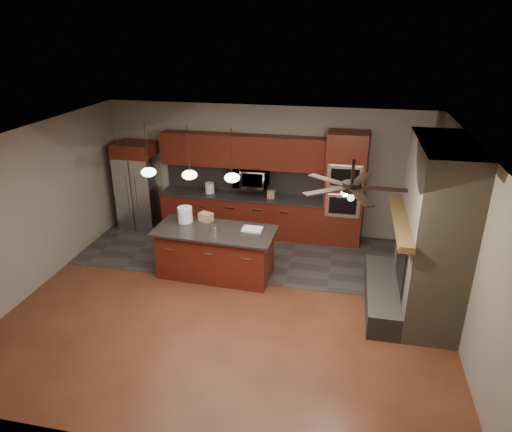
% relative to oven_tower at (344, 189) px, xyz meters
% --- Properties ---
extents(ground, '(7.00, 7.00, 0.00)m').
position_rel_oven_tower_xyz_m(ground, '(-1.70, -2.69, -1.19)').
color(ground, brown).
rests_on(ground, ground).
extents(ceiling, '(7.00, 6.00, 0.02)m').
position_rel_oven_tower_xyz_m(ceiling, '(-1.70, -2.69, 1.61)').
color(ceiling, white).
rests_on(ceiling, back_wall).
extents(back_wall, '(7.00, 0.02, 2.80)m').
position_rel_oven_tower_xyz_m(back_wall, '(-1.70, 0.31, 0.21)').
color(back_wall, gray).
rests_on(back_wall, ground).
extents(right_wall, '(0.02, 6.00, 2.80)m').
position_rel_oven_tower_xyz_m(right_wall, '(1.80, -2.69, 0.21)').
color(right_wall, gray).
rests_on(right_wall, ground).
extents(left_wall, '(0.02, 6.00, 2.80)m').
position_rel_oven_tower_xyz_m(left_wall, '(-5.20, -2.69, 0.21)').
color(left_wall, gray).
rests_on(left_wall, ground).
extents(slate_tile_patch, '(7.00, 2.40, 0.01)m').
position_rel_oven_tower_xyz_m(slate_tile_patch, '(-1.70, -0.89, -1.19)').
color(slate_tile_patch, '#353230').
rests_on(slate_tile_patch, ground).
extents(fireplace_column, '(1.30, 2.10, 2.80)m').
position_rel_oven_tower_xyz_m(fireplace_column, '(1.34, -2.29, 0.11)').
color(fireplace_column, '#796C56').
rests_on(fireplace_column, ground).
extents(back_cabinetry, '(3.59, 0.64, 2.20)m').
position_rel_oven_tower_xyz_m(back_cabinetry, '(-2.18, 0.05, -0.30)').
color(back_cabinetry, '#53190F').
rests_on(back_cabinetry, ground).
extents(oven_tower, '(0.80, 0.63, 2.38)m').
position_rel_oven_tower_xyz_m(oven_tower, '(0.00, 0.00, 0.00)').
color(oven_tower, '#53190F').
rests_on(oven_tower, ground).
extents(microwave, '(0.73, 0.41, 0.50)m').
position_rel_oven_tower_xyz_m(microwave, '(-1.98, 0.06, 0.11)').
color(microwave, silver).
rests_on(microwave, back_cabinetry).
extents(refrigerator, '(0.83, 0.75, 1.96)m').
position_rel_oven_tower_xyz_m(refrigerator, '(-4.55, -0.07, -0.21)').
color(refrigerator, silver).
rests_on(refrigerator, ground).
extents(kitchen_island, '(2.23, 1.10, 0.92)m').
position_rel_oven_tower_xyz_m(kitchen_island, '(-2.22, -1.90, -0.73)').
color(kitchen_island, '#53190F').
rests_on(kitchen_island, ground).
extents(white_bucket, '(0.29, 0.29, 0.29)m').
position_rel_oven_tower_xyz_m(white_bucket, '(-2.86, -1.66, -0.13)').
color(white_bucket, white).
rests_on(white_bucket, kitchen_island).
extents(paint_can, '(0.21, 0.21, 0.10)m').
position_rel_oven_tower_xyz_m(paint_can, '(-2.22, -1.94, -0.22)').
color(paint_can, '#A6A5AA').
rests_on(paint_can, kitchen_island).
extents(paint_tray, '(0.36, 0.26, 0.04)m').
position_rel_oven_tower_xyz_m(paint_tray, '(-1.56, -1.77, -0.25)').
color(paint_tray, white).
rests_on(paint_tray, kitchen_island).
extents(cardboard_box, '(0.29, 0.24, 0.15)m').
position_rel_oven_tower_xyz_m(cardboard_box, '(-2.50, -1.53, -0.19)').
color(cardboard_box, tan).
rests_on(cardboard_box, kitchen_island).
extents(counter_bucket, '(0.25, 0.25, 0.23)m').
position_rel_oven_tower_xyz_m(counter_bucket, '(-2.89, 0.01, -0.18)').
color(counter_bucket, silver).
rests_on(counter_bucket, back_cabinetry).
extents(counter_box, '(0.17, 0.13, 0.17)m').
position_rel_oven_tower_xyz_m(counter_box, '(-1.51, -0.04, -0.21)').
color(counter_box, '#946B4C').
rests_on(counter_box, back_cabinetry).
extents(pendant_left, '(0.26, 0.26, 0.92)m').
position_rel_oven_tower_xyz_m(pendant_left, '(-3.35, -1.99, 0.77)').
color(pendant_left, black).
rests_on(pendant_left, ceiling).
extents(pendant_center, '(0.26, 0.26, 0.92)m').
position_rel_oven_tower_xyz_m(pendant_center, '(-2.60, -1.99, 0.77)').
color(pendant_center, black).
rests_on(pendant_center, ceiling).
extents(pendant_right, '(0.26, 0.26, 0.92)m').
position_rel_oven_tower_xyz_m(pendant_right, '(-1.85, -1.99, 0.77)').
color(pendant_right, black).
rests_on(pendant_right, ceiling).
extents(ceiling_fan, '(1.27, 1.33, 0.41)m').
position_rel_oven_tower_xyz_m(ceiling_fan, '(0.10, -3.49, 1.27)').
color(ceiling_fan, black).
rests_on(ceiling_fan, ceiling).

